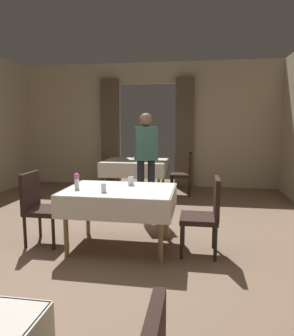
{
  "coord_description": "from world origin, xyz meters",
  "views": [
    {
      "loc": [
        1.23,
        -3.52,
        1.56
      ],
      "look_at": [
        0.59,
        0.43,
        0.98
      ],
      "focal_mm": 33.37,
      "sensor_mm": 36.0,
      "label": 1
    }
  ],
  "objects_px": {
    "chair_mid_right": "(206,212)",
    "flower_vase_mid": "(77,180)",
    "plate_far_c": "(138,161)",
    "glass_far_b": "(157,159)",
    "plate_far_d": "(135,158)",
    "glass_mid_b": "(131,181)",
    "chair_far_right": "(185,172)",
    "glass_mid_c": "(104,188)",
    "chair_mid_left": "(39,204)",
    "glass_far_a": "(150,161)",
    "dining_table_mid": "(120,196)",
    "person_waiter_by_doorway": "(146,156)",
    "dining_table_far": "(135,165)"
  },
  "relations": [
    {
      "from": "dining_table_far",
      "to": "plate_far_d",
      "type": "height_order",
      "value": "plate_far_d"
    },
    {
      "from": "glass_mid_b",
      "to": "plate_far_d",
      "type": "height_order",
      "value": "glass_mid_b"
    },
    {
      "from": "glass_mid_b",
      "to": "plate_far_c",
      "type": "bearing_deg",
      "value": 98.92
    },
    {
      "from": "chair_mid_right",
      "to": "flower_vase_mid",
      "type": "distance_m",
      "value": 1.61
    },
    {
      "from": "chair_mid_right",
      "to": "dining_table_mid",
      "type": "bearing_deg",
      "value": 176.88
    },
    {
      "from": "dining_table_far",
      "to": "chair_mid_left",
      "type": "height_order",
      "value": "chair_mid_left"
    },
    {
      "from": "glass_far_b",
      "to": "plate_far_d",
      "type": "height_order",
      "value": "glass_far_b"
    },
    {
      "from": "chair_mid_right",
      "to": "flower_vase_mid",
      "type": "xyz_separation_m",
      "value": [
        -1.58,
        -0.05,
        0.34
      ]
    },
    {
      "from": "dining_table_mid",
      "to": "person_waiter_by_doorway",
      "type": "height_order",
      "value": "person_waiter_by_doorway"
    },
    {
      "from": "chair_far_right",
      "to": "glass_far_a",
      "type": "xyz_separation_m",
      "value": [
        -0.69,
        -0.47,
        0.28
      ]
    },
    {
      "from": "plate_far_c",
      "to": "glass_mid_b",
      "type": "bearing_deg",
      "value": -81.08
    },
    {
      "from": "chair_far_right",
      "to": "person_waiter_by_doorway",
      "type": "xyz_separation_m",
      "value": [
        -0.58,
        -1.63,
        0.51
      ]
    },
    {
      "from": "glass_mid_c",
      "to": "person_waiter_by_doorway",
      "type": "relative_size",
      "value": 0.06
    },
    {
      "from": "plate_far_c",
      "to": "person_waiter_by_doorway",
      "type": "relative_size",
      "value": 0.13
    },
    {
      "from": "chair_mid_right",
      "to": "chair_far_right",
      "type": "relative_size",
      "value": 1.0
    },
    {
      "from": "dining_table_far",
      "to": "glass_mid_c",
      "type": "relative_size",
      "value": 13.25
    },
    {
      "from": "glass_far_b",
      "to": "flower_vase_mid",
      "type": "bearing_deg",
      "value": -101.41
    },
    {
      "from": "person_waiter_by_doorway",
      "to": "flower_vase_mid",
      "type": "bearing_deg",
      "value": -112.62
    },
    {
      "from": "person_waiter_by_doorway",
      "to": "dining_table_mid",
      "type": "bearing_deg",
      "value": -94.35
    },
    {
      "from": "dining_table_mid",
      "to": "person_waiter_by_doorway",
      "type": "xyz_separation_m",
      "value": [
        0.11,
        1.38,
        0.37
      ]
    },
    {
      "from": "glass_far_a",
      "to": "person_waiter_by_doorway",
      "type": "bearing_deg",
      "value": -84.65
    },
    {
      "from": "glass_mid_c",
      "to": "plate_far_c",
      "type": "xyz_separation_m",
      "value": [
        -0.17,
        3.0,
        -0.05
      ]
    },
    {
      "from": "chair_far_right",
      "to": "glass_mid_b",
      "type": "bearing_deg",
      "value": -102.04
    },
    {
      "from": "flower_vase_mid",
      "to": "person_waiter_by_doorway",
      "type": "relative_size",
      "value": 0.12
    },
    {
      "from": "chair_far_right",
      "to": "person_waiter_by_doorway",
      "type": "distance_m",
      "value": 1.8
    },
    {
      "from": "chair_far_right",
      "to": "glass_mid_c",
      "type": "relative_size",
      "value": 8.96
    },
    {
      "from": "glass_far_b",
      "to": "plate_far_c",
      "type": "bearing_deg",
      "value": -164.15
    },
    {
      "from": "chair_mid_left",
      "to": "glass_far_a",
      "type": "xyz_separation_m",
      "value": [
        1.06,
        2.59,
        0.28
      ]
    },
    {
      "from": "chair_mid_left",
      "to": "plate_far_c",
      "type": "bearing_deg",
      "value": 74.97
    },
    {
      "from": "chair_far_right",
      "to": "plate_far_d",
      "type": "relative_size",
      "value": 4.86
    },
    {
      "from": "dining_table_far",
      "to": "chair_mid_left",
      "type": "relative_size",
      "value": 1.48
    },
    {
      "from": "chair_mid_left",
      "to": "glass_mid_b",
      "type": "xyz_separation_m",
      "value": [
        1.15,
        0.28,
        0.29
      ]
    },
    {
      "from": "flower_vase_mid",
      "to": "glass_far_b",
      "type": "distance_m",
      "value": 3.05
    },
    {
      "from": "flower_vase_mid",
      "to": "glass_far_b",
      "type": "xyz_separation_m",
      "value": [
        0.6,
        2.99,
        -0.06
      ]
    },
    {
      "from": "plate_far_c",
      "to": "plate_far_d",
      "type": "distance_m",
      "value": 0.57
    },
    {
      "from": "dining_table_mid",
      "to": "chair_mid_right",
      "type": "distance_m",
      "value": 1.07
    },
    {
      "from": "chair_mid_left",
      "to": "glass_far_a",
      "type": "distance_m",
      "value": 2.81
    },
    {
      "from": "glass_far_a",
      "to": "plate_far_c",
      "type": "height_order",
      "value": "glass_far_a"
    },
    {
      "from": "chair_far_right",
      "to": "glass_far_b",
      "type": "height_order",
      "value": "chair_far_right"
    },
    {
      "from": "chair_mid_left",
      "to": "flower_vase_mid",
      "type": "xyz_separation_m",
      "value": [
        0.55,
        -0.06,
        0.34
      ]
    },
    {
      "from": "dining_table_far",
      "to": "plate_far_c",
      "type": "height_order",
      "value": "plate_far_c"
    },
    {
      "from": "glass_mid_b",
      "to": "chair_mid_left",
      "type": "bearing_deg",
      "value": -166.15
    },
    {
      "from": "dining_table_far",
      "to": "glass_mid_b",
      "type": "bearing_deg",
      "value": -79.88
    },
    {
      "from": "flower_vase_mid",
      "to": "glass_mid_c",
      "type": "bearing_deg",
      "value": -17.5
    },
    {
      "from": "glass_far_a",
      "to": "flower_vase_mid",
      "type": "bearing_deg",
      "value": -100.9
    },
    {
      "from": "chair_mid_right",
      "to": "glass_mid_c",
      "type": "distance_m",
      "value": 1.24
    },
    {
      "from": "plate_far_d",
      "to": "person_waiter_by_doorway",
      "type": "distance_m",
      "value": 2.04
    },
    {
      "from": "dining_table_mid",
      "to": "person_waiter_by_doorway",
      "type": "distance_m",
      "value": 1.43
    },
    {
      "from": "flower_vase_mid",
      "to": "plate_far_c",
      "type": "relative_size",
      "value": 0.9
    },
    {
      "from": "flower_vase_mid",
      "to": "chair_far_right",
      "type": "bearing_deg",
      "value": 69.0
    }
  ]
}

